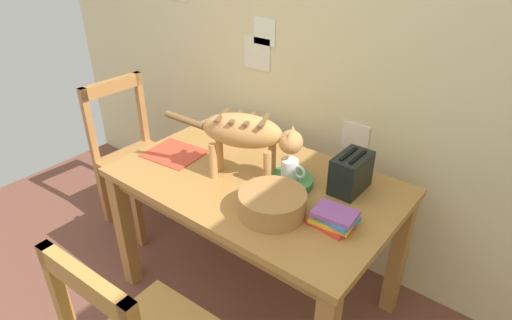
{
  "coord_description": "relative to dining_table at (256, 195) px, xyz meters",
  "views": [
    {
      "loc": [
        1.08,
        0.09,
        1.8
      ],
      "look_at": [
        0.03,
        1.42,
        0.84
      ],
      "focal_mm": 30.19,
      "sensor_mm": 36.0,
      "label": 1
    }
  ],
  "objects": [
    {
      "name": "toaster",
      "position": [
        0.38,
        0.19,
        0.18
      ],
      "size": [
        0.12,
        0.2,
        0.18
      ],
      "color": "black",
      "rests_on": "dining_table"
    },
    {
      "name": "wall_rear",
      "position": [
        -0.03,
        0.6,
        0.6
      ],
      "size": [
        4.29,
        0.11,
        2.5
      ],
      "color": "beige",
      "rests_on": "ground_plane"
    },
    {
      "name": "book_stack",
      "position": [
        0.45,
        -0.08,
        0.13
      ],
      "size": [
        0.19,
        0.14,
        0.07
      ],
      "color": "red",
      "rests_on": "dining_table"
    },
    {
      "name": "saucer_bowl",
      "position": [
        0.15,
        0.06,
        0.11
      ],
      "size": [
        0.22,
        0.22,
        0.03
      ],
      "primitive_type": "cylinder",
      "color": "#408E4D",
      "rests_on": "dining_table"
    },
    {
      "name": "dining_table",
      "position": [
        0.0,
        0.0,
        0.0
      ],
      "size": [
        1.31,
        0.81,
        0.74
      ],
      "color": "#B17D3F",
      "rests_on": "ground_plane"
    },
    {
      "name": "cat",
      "position": [
        -0.04,
        -0.02,
        0.32
      ],
      "size": [
        0.6,
        0.29,
        0.32
      ],
      "rotation": [
        0.0,
        0.0,
        -1.19
      ],
      "color": "tan",
      "rests_on": "dining_table"
    },
    {
      "name": "wicker_basket",
      "position": [
        0.22,
        -0.17,
        0.14
      ],
      "size": [
        0.28,
        0.28,
        0.1
      ],
      "color": "#AF7A45",
      "rests_on": "dining_table"
    },
    {
      "name": "magazine",
      "position": [
        -0.48,
        -0.07,
        0.09
      ],
      "size": [
        0.3,
        0.26,
        0.01
      ],
      "primitive_type": "cube",
      "rotation": [
        0.0,
        0.0,
        0.1
      ],
      "color": "#DB462F",
      "rests_on": "dining_table"
    },
    {
      "name": "coffee_mug",
      "position": [
        0.15,
        0.06,
        0.17
      ],
      "size": [
        0.12,
        0.08,
        0.09
      ],
      "color": "white",
      "rests_on": "saucer_bowl"
    },
    {
      "name": "wooden_chair_far",
      "position": [
        -1.04,
        0.07,
        -0.19
      ],
      "size": [
        0.43,
        0.43,
        0.94
      ],
      "rotation": [
        0.0,
        0.0,
        -1.61
      ],
      "color": "#B37840",
      "rests_on": "ground_plane"
    }
  ]
}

